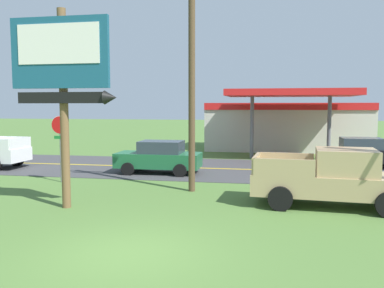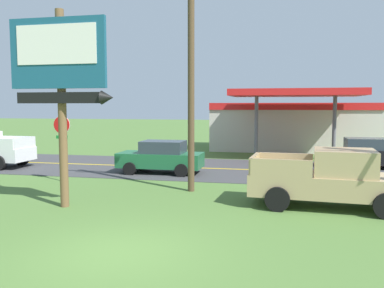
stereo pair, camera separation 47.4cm
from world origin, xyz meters
The scene contains 10 objects.
ground_plane centered at (0.00, 0.00, 0.00)m, with size 180.00×180.00×0.00m, color #4C7033.
road_asphalt centered at (0.00, 13.00, 0.01)m, with size 140.00×8.00×0.02m, color #3D3D3F.
road_centre_line centered at (0.00, 13.00, 0.02)m, with size 126.00×0.20×0.01m, color gold.
motel_sign centered at (-3.40, 3.59, 4.48)m, with size 3.55×0.54×6.50m.
stop_sign centered at (-5.91, 7.92, 2.03)m, with size 0.80×0.08×2.95m.
utility_pole centered at (0.16, 7.09, 4.82)m, with size 2.11×0.26×8.98m.
gas_station centered at (4.46, 23.72, 1.94)m, with size 12.00×11.50×4.40m.
pickup_tan_parked_on_lawn centered at (5.29, 5.47, 0.96)m, with size 5.33×2.53×1.96m.
car_green_mid_lane centered at (-2.24, 11.00, 0.83)m, with size 4.20×2.00×1.64m.
car_black_far_lane centered at (8.26, 15.00, 0.83)m, with size 4.20×2.00×1.64m.
Camera 1 is at (3.14, -8.70, 3.39)m, focal length 38.30 mm.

